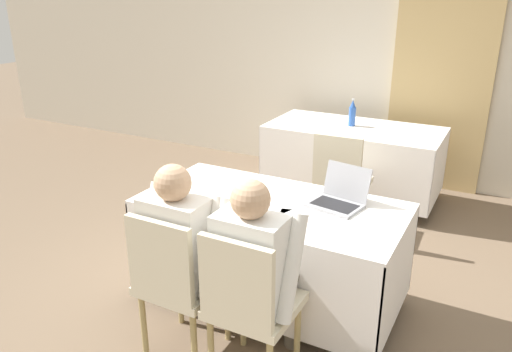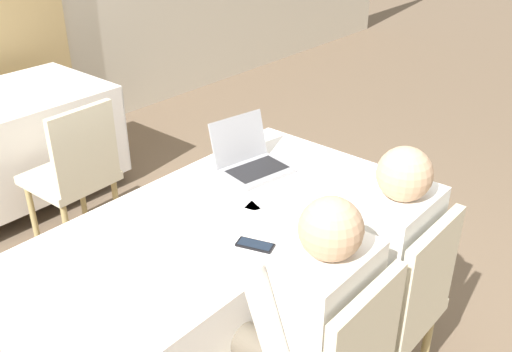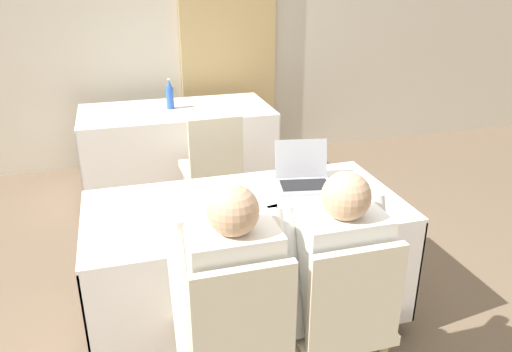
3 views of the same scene
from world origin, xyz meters
name	(u,v)px [view 1 (image 1 of 3)]	position (x,y,z in m)	size (l,w,h in m)	color
ground_plane	(270,301)	(0.00, 0.00, 0.00)	(24.00, 24.00, 0.00)	brown
wall_back	(389,57)	(0.00, 2.81, 1.35)	(12.00, 0.06, 2.70)	beige
curtain_panel	(443,64)	(0.56, 2.75, 1.33)	(0.99, 0.04, 2.65)	tan
conference_table_near	(271,227)	(0.00, 0.00, 0.57)	(1.69, 0.85, 0.75)	white
conference_table_far	(353,144)	(-0.10, 2.05, 0.57)	(1.69, 0.85, 0.75)	white
laptop	(338,199)	(0.39, 0.15, 0.79)	(0.36, 0.35, 0.24)	#99999E
cell_phone	(239,215)	(-0.08, -0.28, 0.75)	(0.11, 0.16, 0.01)	black
paper_beside_laptop	(288,202)	(0.09, 0.06, 0.75)	(0.30, 0.35, 0.00)	white
paper_centre_table	(294,220)	(0.24, -0.18, 0.75)	(0.27, 0.34, 0.00)	white
paper_left_edge	(361,224)	(0.60, -0.05, 0.75)	(0.29, 0.35, 0.00)	white
water_bottle	(352,114)	(-0.14, 2.08, 0.87)	(0.07, 0.07, 0.27)	#2D5BB7
chair_near_left	(176,279)	(-0.23, -0.73, 0.52)	(0.44, 0.44, 0.92)	tan
chair_near_right	(248,302)	(0.23, -0.73, 0.52)	(0.44, 0.44, 0.92)	tan
chair_far_spare	(340,178)	(0.06, 1.20, 0.52)	(0.46, 0.46, 0.92)	tan
person_checkered_shirt	(185,246)	(-0.23, -0.63, 0.68)	(0.50, 0.52, 1.18)	#665B4C
person_white_shirt	(258,266)	(0.23, -0.63, 0.68)	(0.50, 0.52, 1.18)	#665B4C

